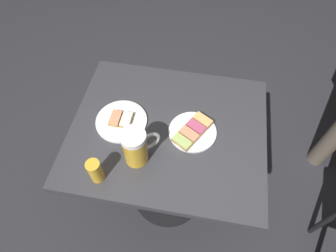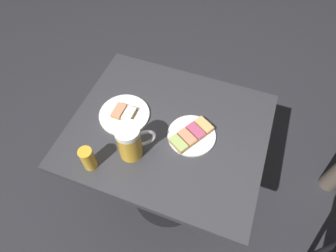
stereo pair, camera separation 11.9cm
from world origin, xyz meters
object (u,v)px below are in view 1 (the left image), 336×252
plate_far (122,120)px  beer_mug (136,147)px  beer_glass_small (95,171)px  plate_near (192,132)px

plate_far → beer_mug: 0.21m
plate_far → beer_mug: (-0.16, -0.11, 0.08)m
plate_far → beer_glass_small: size_ratio=2.03×
beer_glass_small → plate_far: bearing=-3.8°
beer_mug → beer_glass_small: (-0.11, 0.13, -0.03)m
beer_glass_small → beer_mug: bearing=-49.6°
plate_near → beer_glass_small: 0.42m
plate_near → plate_far: same height
beer_mug → plate_far: bearing=34.8°
beer_mug → beer_glass_small: 0.17m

